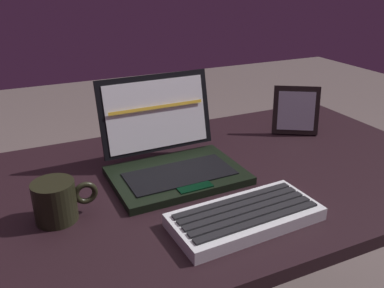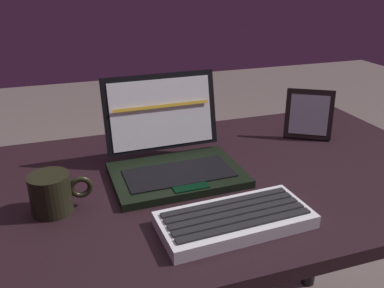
# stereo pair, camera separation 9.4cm
# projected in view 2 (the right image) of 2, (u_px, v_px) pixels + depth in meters

# --- Properties ---
(desk) EXTENTS (1.39, 0.71, 0.75)m
(desk) POSITION_uv_depth(u_px,v_px,m) (182.00, 217.00, 1.00)
(desk) COLOR black
(desk) RESTS_ON ground
(laptop_front) EXTENTS (0.31, 0.26, 0.22)m
(laptop_front) POSITION_uv_depth(u_px,v_px,m) (172.00, 156.00, 0.98)
(laptop_front) COLOR black
(laptop_front) RESTS_ON desk
(external_keyboard) EXTENTS (0.30, 0.15, 0.03)m
(external_keyboard) POSITION_uv_depth(u_px,v_px,m) (235.00, 219.00, 0.78)
(external_keyboard) COLOR silver
(external_keyboard) RESTS_ON desk
(photo_frame) EXTENTS (0.14, 0.10, 0.14)m
(photo_frame) POSITION_uv_depth(u_px,v_px,m) (309.00, 115.00, 1.17)
(photo_frame) COLOR black
(photo_frame) RESTS_ON desk
(coffee_mug) EXTENTS (0.13, 0.08, 0.08)m
(coffee_mug) POSITION_uv_depth(u_px,v_px,m) (52.00, 193.00, 0.82)
(coffee_mug) COLOR black
(coffee_mug) RESTS_ON desk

